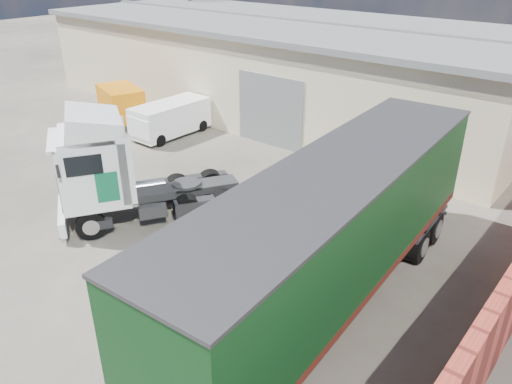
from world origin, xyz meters
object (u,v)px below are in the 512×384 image
Objects in this scene: tractor_unit at (118,174)px; orange_skip at (122,108)px; panel_van at (168,119)px; box_trailer at (338,224)px.

tractor_unit is 1.76× the size of orange_skip.
orange_skip is at bearing 174.64° from tractor_unit.
tractor_unit is 1.53× the size of panel_van.
panel_van is 3.75m from orange_skip.
panel_van is (-14.30, 6.51, -1.75)m from box_trailer.
tractor_unit is 0.51× the size of box_trailer.
box_trailer reaches higher than orange_skip.
box_trailer is at bearing 36.23° from tractor_unit.
box_trailer is 15.81m from panel_van.
tractor_unit is 11.72m from orange_skip.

